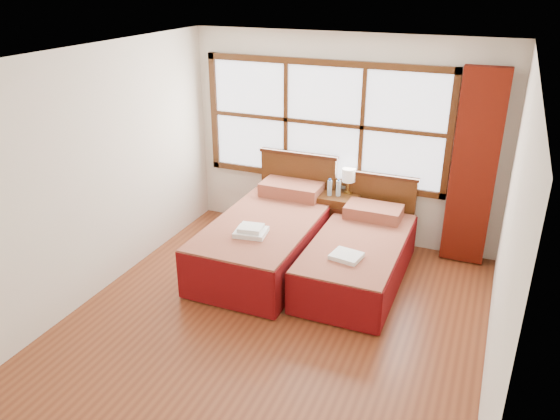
% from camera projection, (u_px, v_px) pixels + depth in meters
% --- Properties ---
extents(floor, '(4.50, 4.50, 0.00)m').
position_uv_depth(floor, '(272.00, 324.00, 5.46)').
color(floor, brown).
rests_on(floor, ground).
extents(ceiling, '(4.50, 4.50, 0.00)m').
position_uv_depth(ceiling, '(271.00, 57.00, 4.42)').
color(ceiling, white).
rests_on(ceiling, wall_back).
extents(wall_back, '(4.00, 0.00, 4.00)m').
position_uv_depth(wall_back, '(343.00, 140.00, 6.84)').
color(wall_back, silver).
rests_on(wall_back, floor).
extents(wall_left, '(0.00, 4.50, 4.50)m').
position_uv_depth(wall_left, '(95.00, 175.00, 5.64)').
color(wall_left, silver).
rests_on(wall_left, floor).
extents(wall_right, '(0.00, 4.50, 4.50)m').
position_uv_depth(wall_right, '(508.00, 243.00, 4.24)').
color(wall_right, silver).
rests_on(wall_right, floor).
extents(window, '(3.16, 0.06, 1.56)m').
position_uv_depth(window, '(323.00, 123.00, 6.82)').
color(window, white).
rests_on(window, wall_back).
extents(curtain, '(0.50, 0.16, 2.30)m').
position_uv_depth(curtain, '(474.00, 169.00, 6.22)').
color(curtain, '#601409').
rests_on(curtain, wall_back).
extents(bed_left, '(1.13, 2.19, 1.10)m').
position_uv_depth(bed_left, '(270.00, 236.00, 6.53)').
color(bed_left, '#39190B').
rests_on(bed_left, floor).
extents(bed_right, '(0.99, 2.01, 0.95)m').
position_uv_depth(bed_right, '(359.00, 256.00, 6.16)').
color(bed_right, '#39190B').
rests_on(bed_right, floor).
extents(nightstand, '(0.49, 0.48, 0.66)m').
position_uv_depth(nightstand, '(338.00, 219.00, 7.00)').
color(nightstand, '#48270F').
rests_on(nightstand, floor).
extents(towels_left, '(0.38, 0.34, 0.10)m').
position_uv_depth(towels_left, '(251.00, 231.00, 5.97)').
color(towels_left, white).
rests_on(towels_left, bed_left).
extents(towels_right, '(0.34, 0.31, 0.05)m').
position_uv_depth(towels_right, '(346.00, 256.00, 5.65)').
color(towels_right, white).
rests_on(towels_right, bed_right).
extents(lamp, '(0.17, 0.17, 0.33)m').
position_uv_depth(lamp, '(349.00, 176.00, 6.83)').
color(lamp, '#B5893A').
rests_on(lamp, nightstand).
extents(bottle_near, '(0.06, 0.06, 0.22)m').
position_uv_depth(bottle_near, '(330.00, 188.00, 6.82)').
color(bottle_near, '#A1BDCF').
rests_on(bottle_near, nightstand).
extents(bottle_far, '(0.06, 0.06, 0.23)m').
position_uv_depth(bottle_far, '(338.00, 188.00, 6.80)').
color(bottle_far, '#A1BDCF').
rests_on(bottle_far, nightstand).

